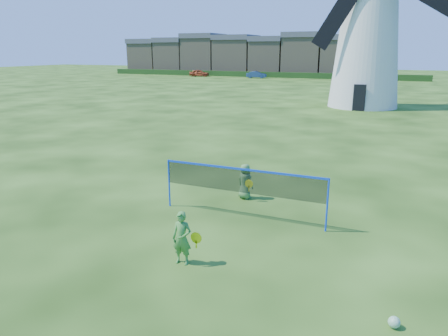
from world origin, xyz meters
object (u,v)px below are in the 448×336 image
play_ball (394,322)px  badminton_net (242,182)px  player_girl (182,238)px  car_left (199,73)px  windmill (368,33)px  player_boy (245,181)px  car_right (257,75)px

play_ball → badminton_net: bearing=139.5°
player_girl → car_left: player_girl is taller
windmill → badminton_net: size_ratio=3.60×
car_left → windmill: bearing=-145.9°
player_boy → car_left: bearing=-41.7°
car_right → player_girl: bearing=-169.9°
badminton_net → car_right: badminton_net is taller
player_boy → windmill: bearing=-72.2°
windmill → car_left: (-33.45, 34.56, -5.63)m
car_left → car_right: 11.74m
windmill → player_boy: size_ratio=15.04×
play_ball → car_left: (-37.06, 66.51, 0.54)m
badminton_net → player_boy: 1.80m
car_left → badminton_net: bearing=-162.5°
player_girl → play_ball: size_ratio=5.88×
badminton_net → player_girl: 3.22m
player_boy → car_left: car_left is taller
player_boy → play_ball: (4.90, -5.38, -0.49)m
windmill → play_ball: size_ratio=82.58×
windmill → car_left: windmill is taller
badminton_net → player_girl: badminton_net is taller
player_girl → car_left: 73.45m
player_boy → play_ball: player_boy is taller
player_boy → car_right: player_boy is taller
player_boy → badminton_net: bearing=127.9°
windmill → car_left: 48.42m
badminton_net → car_right: size_ratio=1.39×
badminton_net → car_left: (-32.68, 62.76, -0.49)m
player_girl → play_ball: player_girl is taller
windmill → play_ball: bearing=-83.6°
badminton_net → car_left: badminton_net is taller
player_boy → play_ball: 7.29m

